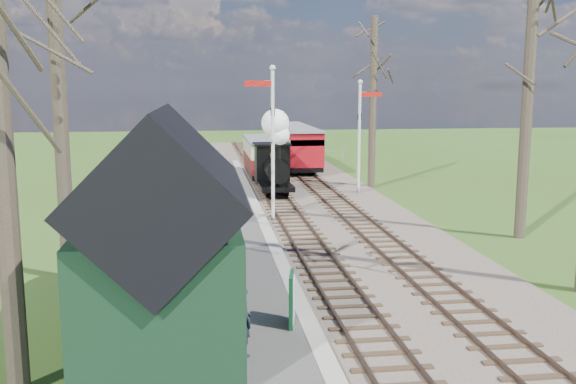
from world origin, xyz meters
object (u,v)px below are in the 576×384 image
bench (209,323)px  person (243,321)px  sign_board (292,299)px  locomotive (274,158)px  coach (263,155)px  red_carriage_b (289,141)px  semaphore_near (271,132)px  station_shed (164,238)px  red_carriage_a (301,149)px  semaphore_far (361,128)px

bench → person: (0.64, -0.87, 0.34)m
sign_board → person: size_ratio=0.84×
person → locomotive: bearing=-31.9°
coach → sign_board: (-1.60, -23.69, -0.64)m
red_carriage_b → person: red_carriage_b is taller
locomotive → person: (-2.76, -19.11, -1.04)m
semaphore_near → station_shed: bearing=-106.4°
red_carriage_a → red_carriage_b: same height
sign_board → bench: 1.92m
locomotive → red_carriage_b: locomotive is taller
station_shed → locomotive: bearing=76.4°
semaphore_far → person: 20.78m
bench → red_carriage_a: bearing=77.2°
station_shed → semaphore_far: 20.01m
coach → red_carriage_a: (2.60, 2.25, 0.12)m
station_shed → bench: (0.89, -0.48, -1.72)m
station_shed → sign_board: station_shed is taller
locomotive → red_carriage_b: (2.61, 13.81, -0.39)m
station_shed → locomotive: 18.26m
locomotive → coach: size_ratio=0.62×
station_shed → sign_board: 3.08m
coach → red_carriage_b: 8.17m
semaphore_far → sign_board: size_ratio=4.91×
locomotive → coach: locomotive is taller
locomotive → sign_board: 17.74m
station_shed → semaphore_far: (8.67, 18.00, 1.08)m
semaphore_near → red_carriage_b: size_ratio=1.18×
semaphore_near → person: size_ratio=4.49×
coach → station_shed: bearing=-100.2°
person → station_shed: bearing=24.7°
station_shed → coach: (4.30, 23.81, -0.85)m
bench → person: bearing=-53.7°
coach → bench: coach is taller
semaphore_far → bench: size_ratio=4.24×
red_carriage_a → station_shed: bearing=-104.8°
semaphore_far → coach: bearing=127.0°
semaphore_far → person: semaphore_far is taller
person → semaphore_near: bearing=-32.2°
red_carriage_a → sign_board: red_carriage_a is taller
semaphore_near → red_carriage_a: bearing=76.5°
semaphore_far → red_carriage_a: bearing=102.4°
sign_board → semaphore_far: bearing=71.5°
locomotive → bench: locomotive is taller
semaphore_near → sign_board: size_ratio=5.34×
coach → sign_board: 23.76m
sign_board → person: person is taller
semaphore_near → semaphore_far: (5.14, 6.00, -0.27)m
coach → sign_board: coach is taller
sign_board → bench: bearing=-161.8°
red_carriage_a → coach: bearing=-139.2°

